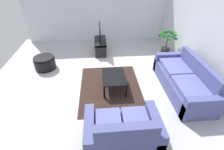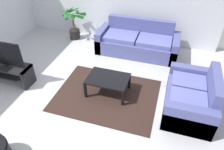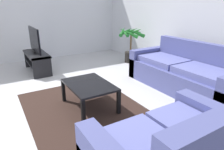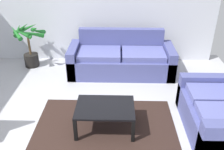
{
  "view_description": "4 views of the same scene",
  "coord_description": "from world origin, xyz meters",
  "views": [
    {
      "loc": [
        4.2,
        0.03,
        2.98
      ],
      "look_at": [
        0.55,
        0.35,
        0.43
      ],
      "focal_mm": 26.22,
      "sensor_mm": 36.0,
      "label": 1
    },
    {
      "loc": [
        1.69,
        -2.93,
        3.18
      ],
      "look_at": [
        0.68,
        0.3,
        0.58
      ],
      "focal_mm": 33.67,
      "sensor_mm": 36.0,
      "label": 2
    },
    {
      "loc": [
        3.22,
        -0.79,
        1.57
      ],
      "look_at": [
        0.52,
        0.84,
        0.46
      ],
      "focal_mm": 32.0,
      "sensor_mm": 36.0,
      "label": 3
    },
    {
      "loc": [
        0.74,
        -2.61,
        2.57
      ],
      "look_at": [
        0.65,
        0.89,
        0.68
      ],
      "focal_mm": 39.45,
      "sensor_mm": 36.0,
      "label": 4
    }
  ],
  "objects": [
    {
      "name": "ground_plane",
      "position": [
        0.0,
        0.0,
        0.0
      ],
      "size": [
        6.6,
        6.6,
        0.0
      ],
      "primitive_type": "plane",
      "color": "#B2B2B7"
    },
    {
      "name": "wall_back",
      "position": [
        0.0,
        3.0,
        1.35
      ],
      "size": [
        6.0,
        0.06,
        2.7
      ],
      "primitive_type": "cube",
      "color": "silver",
      "rests_on": "ground"
    },
    {
      "name": "wall_left",
      "position": [
        -3.0,
        0.0,
        1.35
      ],
      "size": [
        0.06,
        6.0,
        2.7
      ],
      "primitive_type": "cube",
      "color": "silver",
      "rests_on": "ground"
    },
    {
      "name": "couch_main",
      "position": [
        0.82,
        2.28,
        0.3
      ],
      "size": [
        2.24,
        0.9,
        0.9
      ],
      "color": "#4C518C",
      "rests_on": "ground"
    },
    {
      "name": "tv_stand",
      "position": [
        -1.76,
        0.09,
        0.3
      ],
      "size": [
        1.1,
        0.45,
        0.47
      ],
      "color": "black",
      "rests_on": "ground"
    },
    {
      "name": "tv",
      "position": [
        -1.76,
        0.09,
        0.78
      ],
      "size": [
        1.0,
        0.1,
        0.6
      ],
      "color": "black",
      "rests_on": "tv_stand"
    },
    {
      "name": "coffee_table",
      "position": [
        0.56,
        0.4,
        0.35
      ],
      "size": [
        0.88,
        0.62,
        0.4
      ],
      "color": "black",
      "rests_on": "ground"
    },
    {
      "name": "area_rug",
      "position": [
        0.56,
        0.3,
        0.0
      ],
      "size": [
        2.2,
        1.7,
        0.01
      ],
      "primitive_type": "cube",
      "color": "black",
      "rests_on": "ground"
    },
    {
      "name": "potted_palm",
      "position": [
        -1.26,
        2.53,
        0.53
      ],
      "size": [
        0.79,
        0.73,
        1.01
      ],
      "color": "black",
      "rests_on": "ground"
    }
  ]
}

